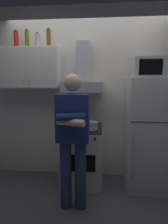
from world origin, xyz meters
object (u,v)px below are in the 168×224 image
at_px(upper_cabinet, 31,68).
at_px(bottle_canister_steel, 38,41).
at_px(range_hood, 83,78).
at_px(person_standing, 73,137).
at_px(cooking_pot, 90,126).
at_px(bottle_soda_red, 16,40).
at_px(bottle_beer_brown, 49,39).
at_px(stove_oven, 82,156).
at_px(microwave, 151,68).
at_px(bottle_olive_oil, 27,39).
at_px(refrigerator, 147,134).

distance_m(upper_cabinet, bottle_canister_steel, 0.42).
height_order(range_hood, person_standing, range_hood).
xyz_separation_m(upper_cabinet, range_hood, (0.80, 0.00, -0.15)).
relative_size(cooking_pot, bottle_soda_red, 1.16).
bearing_deg(bottle_beer_brown, upper_cabinet, -174.92).
relative_size(stove_oven, range_hood, 1.17).
height_order(microwave, bottle_soda_red, bottle_soda_red).
bearing_deg(upper_cabinet, cooking_pot, -14.73).
bearing_deg(bottle_canister_steel, microwave, -4.51).
height_order(bottle_canister_steel, bottle_olive_oil, bottle_olive_oil).
distance_m(person_standing, bottle_canister_steel, 1.59).
distance_m(refrigerator, bottle_beer_brown, 2.02).
height_order(stove_oven, bottle_olive_oil, bottle_olive_oil).
bearing_deg(upper_cabinet, range_hood, 0.09).
bearing_deg(microwave, stove_oven, -178.85).
xyz_separation_m(bottle_canister_steel, bottle_soda_red, (-0.33, -0.00, 0.02)).
height_order(range_hood, microwave, range_hood).
bearing_deg(upper_cabinet, stove_oven, -8.90).
relative_size(stove_oven, bottle_soda_red, 3.33).
distance_m(upper_cabinet, bottle_soda_red, 0.48).
distance_m(range_hood, bottle_beer_brown, 0.78).
relative_size(refrigerator, cooking_pot, 5.25).
distance_m(cooking_pot, bottle_beer_brown, 1.43).
bearing_deg(range_hood, refrigerator, -7.55).
bearing_deg(bottle_beer_brown, bottle_soda_red, -179.59).
relative_size(range_hood, cooking_pot, 2.46).
relative_size(stove_oven, refrigerator, 0.55).
bearing_deg(person_standing, cooking_pot, 69.70).
relative_size(bottle_canister_steel, bottle_olive_oil, 0.81).
bearing_deg(bottle_soda_red, upper_cabinet, -5.88).
height_order(person_standing, cooking_pot, person_standing).
bearing_deg(stove_oven, refrigerator, 0.04).
height_order(stove_oven, bottle_canister_steel, bottle_canister_steel).
bearing_deg(range_hood, bottle_canister_steel, 178.21).
height_order(bottle_canister_steel, bottle_beer_brown, bottle_beer_brown).
bearing_deg(person_standing, microwave, 32.00).
distance_m(refrigerator, cooking_pot, 0.84).
relative_size(stove_oven, bottle_beer_brown, 3.13).
height_order(stove_oven, microwave, microwave).
relative_size(bottle_canister_steel, bottle_soda_red, 0.83).
bearing_deg(upper_cabinet, refrigerator, -4.07).
height_order(microwave, bottle_canister_steel, bottle_canister_steel).
xyz_separation_m(cooking_pot, bottle_soda_red, (-1.14, 0.27, 1.24)).
bearing_deg(refrigerator, bottle_olive_oil, 175.47).
height_order(upper_cabinet, person_standing, upper_cabinet).
bearing_deg(cooking_pot, bottle_soda_red, 166.88).
xyz_separation_m(refrigerator, bottle_olive_oil, (-1.79, 0.14, 1.38)).
distance_m(stove_oven, refrigerator, 1.02).
bearing_deg(refrigerator, microwave, 90.90).
relative_size(upper_cabinet, stove_oven, 1.03).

